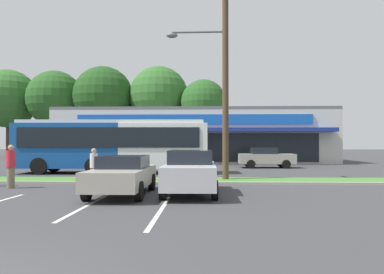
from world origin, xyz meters
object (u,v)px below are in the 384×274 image
object	(u,v)px
car_0	(123,174)
car_1	(266,157)
car_2	(190,172)
pedestrian_by_pole	(11,166)
city_bus	(113,145)
pedestrian_far	(94,167)
utility_pole	(222,70)

from	to	relation	value
car_0	car_1	world-z (taller)	car_1
car_2	car_1	bearing A→B (deg)	161.24
car_0	pedestrian_by_pole	xyz separation A→B (m)	(-5.02, 1.85, 0.16)
car_1	car_2	xyz separation A→B (m)	(-5.14, -15.13, 0.02)
city_bus	car_1	xyz separation A→B (m)	(10.31, 5.59, -0.98)
pedestrian_by_pole	pedestrian_far	size ratio (longest dim) A/B	1.09
city_bus	pedestrian_far	xyz separation A→B (m)	(0.94, -7.18, -0.95)
city_bus	pedestrian_far	bearing A→B (deg)	-84.06
city_bus	pedestrian_by_pole	distance (m)	8.36
utility_pole	city_bus	size ratio (longest dim) A/B	0.86
pedestrian_far	utility_pole	bearing A→B (deg)	-173.30
car_0	car_2	size ratio (longest dim) A/B	1.00
city_bus	car_2	bearing A→B (deg)	-63.04
city_bus	car_0	world-z (taller)	city_bus
car_1	car_2	distance (m)	15.97
car_0	pedestrian_by_pole	bearing A→B (deg)	-110.27
utility_pole	city_bus	xyz separation A→B (m)	(-6.55, 4.94, -3.62)
car_0	utility_pole	bearing A→B (deg)	142.52
car_0	car_1	distance (m)	17.19
utility_pole	car_0	distance (m)	7.75
pedestrian_by_pole	pedestrian_far	bearing A→B (deg)	160.81
utility_pole	pedestrian_by_pole	size ratio (longest dim) A/B	5.68
utility_pole	car_1	size ratio (longest dim) A/B	2.44
utility_pole	pedestrian_by_pole	xyz separation A→B (m)	(-8.79, -3.06, -4.49)
city_bus	car_1	distance (m)	11.77
car_0	car_1	size ratio (longest dim) A/B	1.13
utility_pole	city_bus	world-z (taller)	utility_pole
utility_pole	car_0	xyz separation A→B (m)	(-3.77, -4.92, -4.65)
car_0	car_2	bearing A→B (deg)	97.73
utility_pole	car_2	distance (m)	6.62
pedestrian_by_pole	car_2	bearing A→B (deg)	134.67
city_bus	car_1	world-z (taller)	city_bus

